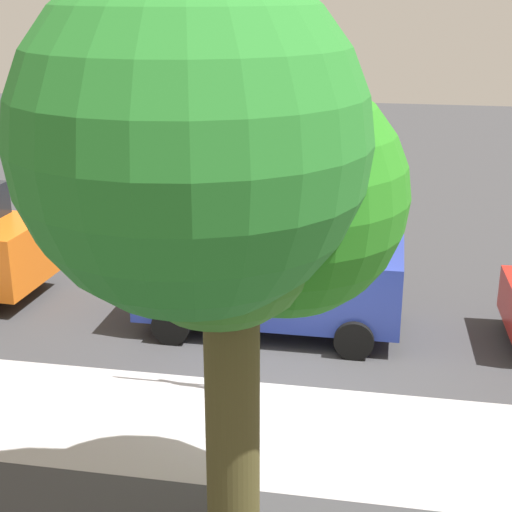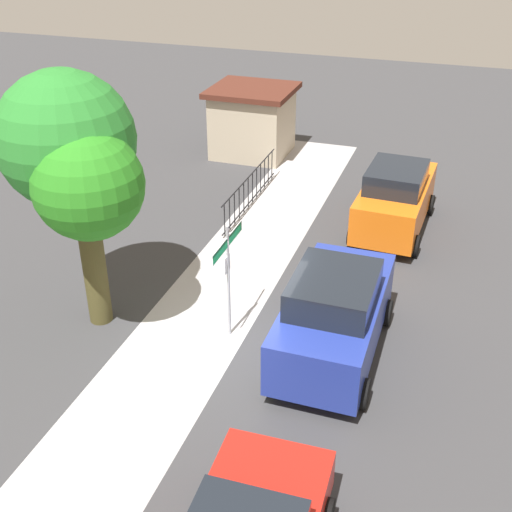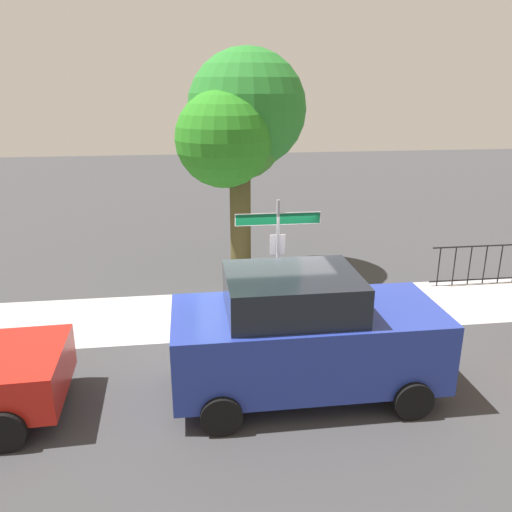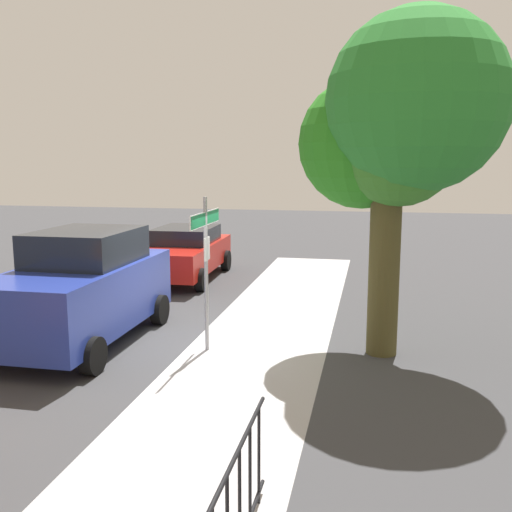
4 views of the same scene
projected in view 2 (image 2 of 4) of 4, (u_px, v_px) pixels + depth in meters
ground_plane at (239, 348)px, 14.80m from camera, size 60.00×60.00×0.00m
sidewalk_strip at (219, 293)px, 16.81m from camera, size 24.00×2.60×0.00m
street_sign at (228, 260)px, 14.30m from camera, size 1.77×0.07×2.84m
shade_tree at (74, 160)px, 13.85m from camera, size 3.37×3.57×5.96m
car_blue at (334, 314)px, 14.10m from camera, size 4.45×2.16×2.17m
car_orange at (395, 198)px, 19.47m from camera, size 4.43×2.18×2.12m
iron_fence at (250, 189)px, 21.27m from camera, size 5.14×0.04×1.07m
utility_shed at (252, 121)px, 25.07m from camera, size 2.96×3.11×2.63m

